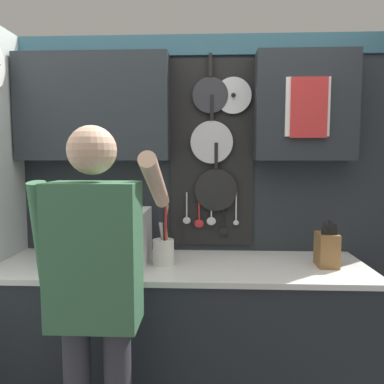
% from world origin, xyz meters
% --- Properties ---
extents(base_cabinet_counter, '(2.14, 0.66, 0.93)m').
position_xyz_m(base_cabinet_counter, '(0.00, -0.00, 0.46)').
color(base_cabinet_counter, '#23282D').
rests_on(base_cabinet_counter, ground_plane).
extents(back_wall_unit, '(2.71, 0.23, 2.32)m').
position_xyz_m(back_wall_unit, '(-0.01, 0.30, 1.46)').
color(back_wall_unit, '#23282D').
rests_on(back_wall_unit, ground_plane).
extents(microwave, '(0.49, 0.36, 0.31)m').
position_xyz_m(microwave, '(-0.44, -0.02, 1.09)').
color(microwave, silver).
rests_on(microwave, base_cabinet_counter).
extents(knife_block, '(0.11, 0.15, 0.27)m').
position_xyz_m(knife_block, '(0.83, -0.02, 1.03)').
color(knife_block, brown).
rests_on(knife_block, base_cabinet_counter).
extents(utensil_crock, '(0.12, 0.12, 0.34)m').
position_xyz_m(utensil_crock, '(-0.10, -0.02, 1.01)').
color(utensil_crock, white).
rests_on(utensil_crock, base_cabinet_counter).
extents(person, '(0.54, 0.63, 1.68)m').
position_xyz_m(person, '(-0.33, -0.58, 1.00)').
color(person, '#383842').
rests_on(person, ground_plane).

